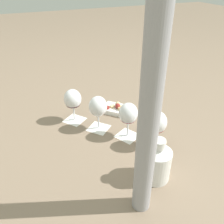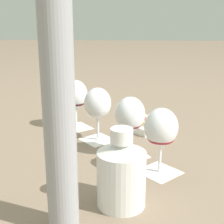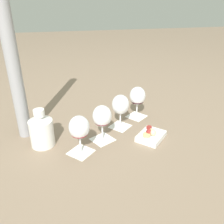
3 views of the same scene
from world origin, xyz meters
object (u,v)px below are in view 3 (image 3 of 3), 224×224
Objects in this scene: umbrella_pole at (10,50)px; wine_glass_2 at (120,106)px; wine_glass_1 at (102,117)px; ceramic_vase at (42,130)px; wine_glass_3 at (137,97)px; snack_dish at (151,135)px; wine_glass_0 at (79,129)px.

wine_glass_2 is at bearing -93.15° from umbrella_pole.
wine_glass_1 is 0.16m from wine_glass_2.
wine_glass_3 is at bearing -70.90° from ceramic_vase.
snack_dish is at bearing -142.09° from wine_glass_2.
umbrella_pole reaches higher than wine_glass_3.
wine_glass_2 is 0.58m from umbrella_pole.
snack_dish is at bearing -96.97° from ceramic_vase.
wine_glass_2 is at bearing 127.08° from wine_glass_3.
wine_glass_0 is 1.02× the size of snack_dish.
umbrella_pole is (0.12, 0.09, 0.35)m from ceramic_vase.
wine_glass_1 is 1.00× the size of wine_glass_3.
wine_glass_0 is 0.14m from wine_glass_1.
ceramic_vase is at bearing 86.09° from wine_glass_1.
wine_glass_2 is 0.21× the size of umbrella_pole.
wine_glass_1 is 1.02× the size of snack_dish.
wine_glass_2 is at bearing -50.92° from wine_glass_0.
wine_glass_3 is 0.98× the size of ceramic_vase.
snack_dish is (0.04, -0.35, -0.11)m from wine_glass_0.
wine_glass_3 is at bearing -1.41° from snack_dish.
ceramic_vase reaches higher than wine_glass_0.
wine_glass_1 is (0.08, -0.12, -0.00)m from wine_glass_0.
wine_glass_0 is 0.98× the size of ceramic_vase.
ceramic_vase is at bearing 58.75° from wine_glass_0.
snack_dish is at bearing -83.80° from wine_glass_0.
snack_dish is (-0.25, 0.01, -0.11)m from wine_glass_3.
wine_glass_0 is 1.00× the size of wine_glass_2.
wine_glass_3 is (0.20, -0.24, 0.00)m from wine_glass_1.
wine_glass_2 is at bearing 37.91° from snack_dish.
snack_dish is 0.76m from umbrella_pole.
wine_glass_3 reaches higher than snack_dish.
ceramic_vase is 0.53m from snack_dish.
umbrella_pole is (-0.07, 0.62, 0.31)m from wine_glass_3.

